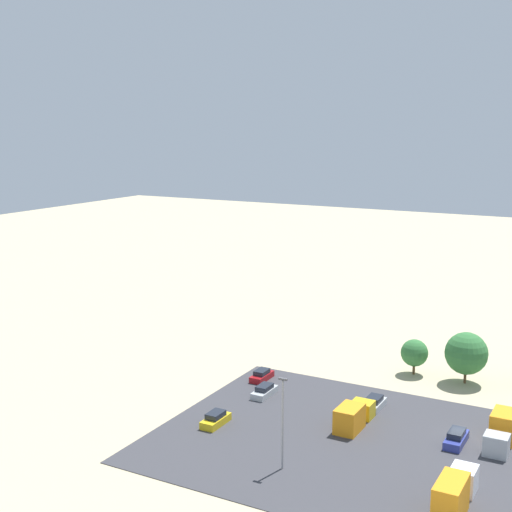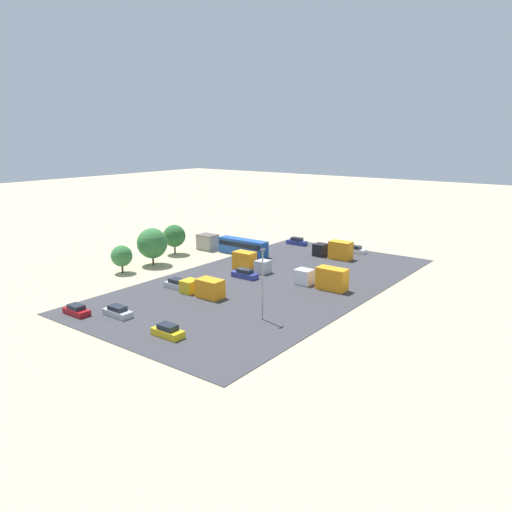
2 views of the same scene
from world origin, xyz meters
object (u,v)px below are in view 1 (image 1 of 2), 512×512
object	(u,v)px
parked_car_3	(374,403)
parked_truck_2	(454,493)
parked_car_4	(262,376)
parked_truck_1	(353,416)
parked_car_1	(264,391)
parked_car_2	(456,438)
parked_truck_3	(502,431)
parked_car_5	(216,419)

from	to	relation	value
parked_car_3	parked_truck_2	size ratio (longest dim) A/B	0.45
parked_car_4	parked_truck_1	distance (m)	18.43
parked_truck_1	parked_car_1	bearing A→B (deg)	165.30
parked_car_2	parked_car_3	xyz separation A→B (m)	(11.09, -5.13, -0.02)
parked_car_3	parked_car_2	bearing A→B (deg)	155.16
parked_truck_3	parked_truck_2	bearing A→B (deg)	85.33
parked_car_4	parked_car_5	world-z (taller)	parked_car_5
parked_car_1	parked_car_5	world-z (taller)	parked_car_5
parked_car_2	parked_car_3	distance (m)	12.22
parked_car_2	parked_truck_1	distance (m)	11.50
parked_car_1	parked_car_3	distance (m)	13.97
parked_car_3	parked_truck_1	bearing A→B (deg)	87.04
parked_car_2	parked_car_4	world-z (taller)	parked_car_2
parked_car_3	parked_car_5	xyz separation A→B (m)	(14.45, 13.37, 0.00)
parked_car_2	parked_truck_2	xyz separation A→B (m)	(-2.99, 13.65, 0.96)
parked_car_3	parked_car_4	size ratio (longest dim) A/B	0.98
parked_truck_3	parked_car_2	bearing A→B (deg)	27.97
parked_truck_1	parked_truck_2	world-z (taller)	parked_truck_2
parked_car_1	parked_truck_3	xyz separation A→B (m)	(-29.07, 0.05, 0.89)
parked_truck_1	parked_truck_2	bearing A→B (deg)	-40.88
parked_truck_1	parked_car_4	bearing A→B (deg)	152.80
parked_truck_3	parked_car_4	bearing A→B (deg)	-8.79
parked_car_3	parked_truck_2	bearing A→B (deg)	126.85
parked_truck_3	parked_car_1	bearing A→B (deg)	-0.09
parked_truck_1	parked_truck_3	size ratio (longest dim) A/B	1.03
parked_car_1	parked_car_5	distance (m)	10.59
parked_car_4	parked_truck_3	bearing A→B (deg)	-8.79
parked_truck_3	parked_car_3	bearing A→B (deg)	-10.52
parked_truck_2	parked_car_4	bearing A→B (deg)	145.85
parked_car_2	parked_car_5	distance (m)	26.84
parked_car_5	parked_truck_1	bearing A→B (deg)	26.55
parked_truck_2	parked_truck_3	size ratio (longest dim) A/B	1.24
parked_car_4	parked_car_5	xyz separation A→B (m)	(-2.26, 15.48, 0.05)
parked_car_1	parked_car_3	world-z (taller)	parked_car_3
parked_car_1	parked_car_4	size ratio (longest dim) A/B	1.07
parked_car_1	parked_car_4	xyz separation A→B (m)	(3.02, -4.91, -0.01)
parked_car_2	parked_car_3	size ratio (longest dim) A/B	1.17
parked_car_3	parked_car_4	distance (m)	16.84
parked_car_2	parked_car_4	distance (m)	28.73
parked_car_1	parked_car_5	xyz separation A→B (m)	(0.76, 10.56, 0.04)
parked_car_3	parked_truck_1	distance (m)	6.36
parked_car_2	parked_truck_1	world-z (taller)	parked_truck_1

